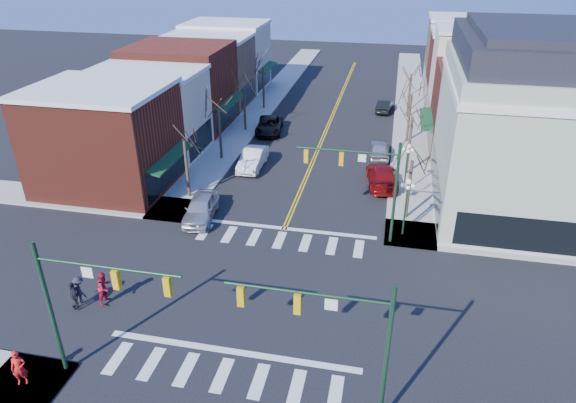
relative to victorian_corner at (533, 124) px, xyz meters
The scene contains 36 objects.
ground 22.95m from the victorian_corner, 138.69° to the right, with size 160.00×160.00×0.00m, color black.
sidewalk_left 26.67m from the victorian_corner, 167.71° to the left, with size 3.50×70.00×0.15m, color #9E9B93.
sidewalk_right 11.56m from the victorian_corner, 144.64° to the left, with size 3.50×70.00×0.15m, color #9E9B93.
bldg_left_brick_a 32.23m from the victorian_corner, behind, with size 10.00×8.50×8.00m, color maroon.
bldg_left_stucco_a 32.52m from the victorian_corner, behind, with size 10.00×7.00×7.50m, color beige.
bldg_left_brick_b 34.62m from the victorian_corner, 157.89° to the left, with size 10.00×9.00×8.50m, color maroon.
bldg_left_tan 38.51m from the victorian_corner, 146.41° to the left, with size 10.00×7.50×7.80m, color #8C6E4D.
bldg_left_stucco_b 43.26m from the victorian_corner, 137.82° to the left, with size 10.00×8.00×8.20m, color beige.
bldg_right_brick_a 11.60m from the victorian_corner, 95.08° to the left, with size 10.00×8.50×8.00m, color maroon.
bldg_right_stucco 19.10m from the victorian_corner, 93.01° to the left, with size 10.00×7.00×10.00m, color beige.
bldg_right_brick_b 26.63m from the victorian_corner, 92.16° to the left, with size 10.00×8.00×8.50m, color maroon.
bldg_right_tan 34.58m from the victorian_corner, 91.66° to the left, with size 10.00×8.00×9.00m, color #8C6E4D.
victorian_corner is the anchor object (origin of this frame).
traffic_mast_near_left 31.14m from the victorian_corner, 135.19° to the right, with size 6.60×0.28×7.20m.
traffic_mast_near_right 24.56m from the victorian_corner, 116.57° to the right, with size 6.60×0.28×7.20m.
traffic_mast_far_right 13.20m from the victorian_corner, 147.05° to the right, with size 6.60×0.28×7.20m.
lamppost_corner 10.89m from the victorian_corner, 144.14° to the right, with size 0.36×0.36×4.33m.
lamppost_midblock 9.10m from the victorian_corner, behind, with size 0.36×0.36×4.33m.
tree_left_a 25.51m from the victorian_corner, behind, with size 0.24×0.24×4.76m, color #382B21.
tree_left_b 25.64m from the victorian_corner, 169.76° to the left, with size 0.24×0.24×5.04m, color #382B21.
tree_left_c 28.20m from the victorian_corner, 153.34° to the left, with size 0.24×0.24×4.55m, color #382B21.
tree_left_d 32.53m from the victorian_corner, 140.54° to the left, with size 0.24×0.24×4.90m, color #382B21.
tree_right_a 9.84m from the victorian_corner, 156.63° to the right, with size 0.24×0.24×4.62m, color #382B21.
tree_right_b 10.12m from the victorian_corner, 150.95° to the left, with size 0.24×0.24×5.18m, color #382B21.
tree_right_c 15.49m from the victorian_corner, 122.94° to the left, with size 0.24×0.24×4.83m, color #382B21.
tree_right_d 22.43m from the victorian_corner, 111.56° to the left, with size 0.24×0.24×4.97m, color #382B21.
car_left_near 24.39m from the victorian_corner, 164.08° to the right, with size 2.02×5.03×1.71m, color #B7B8BC.
car_left_mid 22.54m from the victorian_corner, behind, with size 1.79×5.12×1.69m, color white.
car_left_far 26.23m from the victorian_corner, 150.65° to the left, with size 2.55×5.52×1.53m, color black.
car_right_near 11.82m from the victorian_corner, 169.23° to the left, with size 2.32×5.71×1.66m, color maroon.
car_right_mid 14.54m from the victorian_corner, 142.81° to the left, with size 1.86×4.63×1.58m, color #B2B1B6.
car_right_far 25.41m from the victorian_corner, 115.70° to the left, with size 1.48×4.26×1.40m, color black.
pedestrian_red_a 34.72m from the victorian_corner, 137.52° to the right, with size 0.67×0.44×1.84m, color red.
pedestrian_red_b 30.31m from the victorian_corner, 145.36° to the right, with size 0.95×0.74×1.96m, color #AD122A.
pedestrian_dark_a 31.94m from the victorian_corner, 145.62° to the right, with size 0.98×0.41×1.67m, color black.
pedestrian_dark_b 31.63m from the victorian_corner, 146.28° to the right, with size 1.08×0.62×1.68m, color #22222A.
Camera 1 is at (6.70, -22.91, 18.50)m, focal length 32.00 mm.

